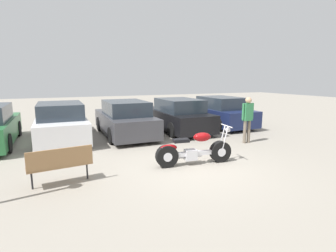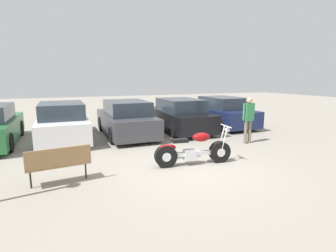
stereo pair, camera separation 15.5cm
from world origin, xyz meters
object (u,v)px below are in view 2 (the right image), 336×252
(park_bench, at_px, (59,162))
(person_standing, at_px, (249,116))
(motorcycle, at_px, (193,151))
(parked_car_navy, at_px, (220,112))
(parked_car_white, at_px, (63,122))
(parked_car_black, at_px, (179,116))
(parked_car_dark_grey, at_px, (126,119))

(park_bench, height_order, person_standing, person_standing)
(motorcycle, distance_m, park_bench, 3.49)
(parked_car_navy, distance_m, person_standing, 3.79)
(parked_car_white, relative_size, parked_car_navy, 1.00)
(parked_car_black, height_order, person_standing, person_standing)
(parked_car_black, bearing_deg, motorcycle, -110.12)
(parked_car_navy, bearing_deg, parked_car_dark_grey, -175.16)
(parked_car_navy, bearing_deg, person_standing, -107.82)
(parked_car_dark_grey, xyz_separation_m, parked_car_black, (2.53, 0.09, 0.00))
(parked_car_black, distance_m, parked_car_navy, 2.55)
(motorcycle, height_order, parked_car_navy, parked_car_navy)
(person_standing, bearing_deg, parked_car_navy, 72.18)
(parked_car_dark_grey, bearing_deg, parked_car_navy, 4.84)
(parked_car_black, bearing_deg, park_bench, -137.47)
(person_standing, bearing_deg, parked_car_black, 112.90)
(park_bench, bearing_deg, motorcycle, 1.39)
(motorcycle, distance_m, parked_car_white, 5.81)
(motorcycle, relative_size, parked_car_navy, 0.50)
(parked_car_white, height_order, parked_car_navy, same)
(parked_car_navy, height_order, person_standing, person_standing)
(park_bench, relative_size, person_standing, 0.83)
(parked_car_dark_grey, bearing_deg, park_bench, -119.75)
(parked_car_white, relative_size, person_standing, 2.59)
(parked_car_dark_grey, distance_m, parked_car_black, 2.53)
(parked_car_white, xyz_separation_m, parked_car_black, (5.06, -0.05, 0.00))
(park_bench, bearing_deg, parked_car_black, 42.53)
(parked_car_black, relative_size, parked_car_navy, 1.00)
(parked_car_white, distance_m, parked_car_dark_grey, 2.53)
(parked_car_black, bearing_deg, parked_car_white, 179.41)
(parked_car_navy, bearing_deg, parked_car_black, -172.38)
(motorcycle, bearing_deg, parked_car_dark_grey, 99.99)
(park_bench, bearing_deg, parked_car_white, 88.22)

